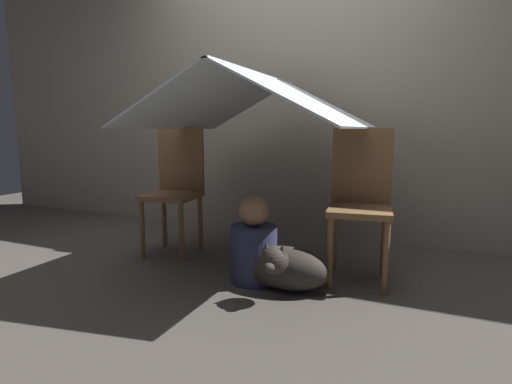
# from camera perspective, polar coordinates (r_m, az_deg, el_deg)

# --- Properties ---
(ground_plane) EXTENTS (8.80, 8.80, 0.00)m
(ground_plane) POSITION_cam_1_polar(r_m,az_deg,el_deg) (2.51, -2.28, -12.25)
(ground_plane) COLOR #47423D
(wall_back) EXTENTS (7.00, 0.05, 2.50)m
(wall_back) POSITION_cam_1_polar(r_m,az_deg,el_deg) (3.46, 6.34, 14.57)
(wall_back) COLOR gray
(wall_back) RESTS_ON ground_plane
(chair_left) EXTENTS (0.40, 0.40, 0.92)m
(chair_left) POSITION_cam_1_polar(r_m,az_deg,el_deg) (2.99, -11.40, 0.89)
(chair_left) COLOR brown
(chair_left) RESTS_ON ground_plane
(chair_right) EXTENTS (0.41, 0.41, 0.92)m
(chair_right) POSITION_cam_1_polar(r_m,az_deg,el_deg) (2.49, 14.67, -0.83)
(chair_right) COLOR brown
(chair_right) RESTS_ON ground_plane
(sheet_canopy) EXTENTS (1.34, 1.26, 0.35)m
(sheet_canopy) POSITION_cam_1_polar(r_m,az_deg,el_deg) (2.57, 0.00, 12.98)
(sheet_canopy) COLOR silver
(person_front) EXTENTS (0.28, 0.28, 0.52)m
(person_front) POSITION_cam_1_polar(r_m,az_deg,el_deg) (2.41, -0.26, -7.68)
(person_front) COLOR #2D3351
(person_front) RESTS_ON ground_plane
(dog) EXTENTS (0.51, 0.42, 0.32)m
(dog) POSITION_cam_1_polar(r_m,az_deg,el_deg) (2.30, 4.11, -10.64)
(dog) COLOR #332D28
(dog) RESTS_ON ground_plane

